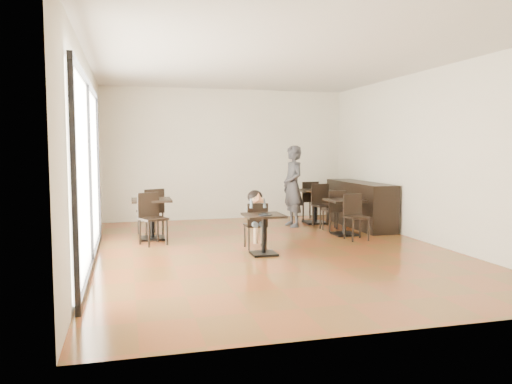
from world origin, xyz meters
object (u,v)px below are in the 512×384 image
object	(u,v)px
child_table	(264,235)
chair_mid_a	(334,210)
child_chair	(255,225)
adult_patron	(293,186)
cafe_table_mid	(344,217)
cafe_table_back	(315,206)
cafe_table_left	(152,219)
chair_back_b	(324,206)
chair_left_a	(150,212)
chair_left_b	(153,219)
child	(255,220)
chair_mid_b	(357,217)
chair_back_a	(307,201)

from	to	relation	value
child_table	chair_mid_a	size ratio (longest dim) A/B	0.77
child_chair	chair_mid_a	size ratio (longest dim) A/B	0.93
adult_patron	cafe_table_mid	xyz separation A→B (m)	(0.66, -1.32, -0.54)
cafe_table_back	cafe_table_left	bearing A→B (deg)	-163.42
cafe_table_left	cafe_table_mid	bearing A→B (deg)	-7.41
chair_back_b	chair_left_a	bearing A→B (deg)	174.38
child_chair	chair_left_b	xyz separation A→B (m)	(-1.72, 0.77, 0.07)
chair_left_a	adult_patron	bearing A→B (deg)	161.12
cafe_table_back	child	bearing A→B (deg)	-130.23
child	chair_left_a	world-z (taller)	child
adult_patron	chair_mid_b	size ratio (longest dim) A/B	2.08
adult_patron	chair_back_b	world-z (taller)	adult_patron
child	chair_back_a	world-z (taller)	child
child	chair_back_a	bearing A→B (deg)	55.35
cafe_table_left	chair_left_b	world-z (taller)	chair_left_b
adult_patron	cafe_table_left	distance (m)	3.29
chair_back_a	cafe_table_mid	bearing A→B (deg)	84.07
adult_patron	chair_back_a	distance (m)	1.15
cafe_table_mid	chair_back_a	world-z (taller)	chair_back_a
child	chair_mid_b	xyz separation A→B (m)	(2.08, 0.28, -0.07)
chair_mid_a	chair_mid_b	size ratio (longest dim) A/B	1.00
cafe_table_left	chair_back_b	world-z (taller)	chair_back_b
chair_back_a	adult_patron	bearing A→B (deg)	46.53
child_chair	cafe_table_left	distance (m)	2.17
adult_patron	chair_left_a	bearing A→B (deg)	-90.98
chair_mid_a	chair_back_a	world-z (taller)	chair_back_a
child_table	chair_back_a	xyz separation A→B (m)	(2.08, 3.55, 0.14)
adult_patron	chair_back_a	world-z (taller)	adult_patron
adult_patron	cafe_table_back	distance (m)	0.88
child_chair	chair_back_a	bearing A→B (deg)	-124.65
adult_patron	cafe_table_mid	distance (m)	1.57
chair_left_b	chair_back_a	size ratio (longest dim) A/B	0.99
chair_back_a	child_chair	bearing A→B (deg)	49.29
child_table	cafe_table_left	distance (m)	2.54
cafe_table_back	chair_mid_b	world-z (taller)	chair_mid_b
chair_left_a	chair_back_a	world-z (taller)	chair_back_a
chair_back_a	chair_back_b	xyz separation A→B (m)	(0.00, -1.10, 0.00)
cafe_table_left	chair_mid_b	world-z (taller)	chair_mid_b
chair_left_b	chair_left_a	bearing A→B (deg)	66.04
child_table	chair_back_b	distance (m)	3.22
cafe_table_back	chair_left_a	world-z (taller)	chair_left_a
chair_back_b	child	bearing A→B (deg)	-143.54
cafe_table_left	chair_back_a	distance (m)	4.15
cafe_table_left	chair_back_a	xyz separation A→B (m)	(3.80, 1.68, 0.08)
cafe_table_back	chair_mid_b	distance (m)	2.17
cafe_table_left	chair_back_b	size ratio (longest dim) A/B	0.82
cafe_table_left	chair_left_b	xyz separation A→B (m)	(0.00, -0.55, 0.08)
chair_mid_b	chair_left_b	bearing A→B (deg)	169.76
cafe_table_left	chair_back_a	size ratio (longest dim) A/B	0.82
cafe_table_mid	cafe_table_back	bearing A→B (deg)	90.18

